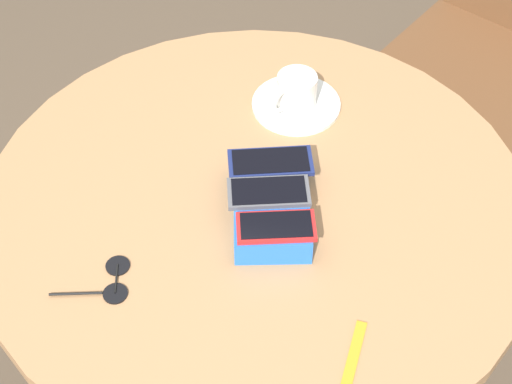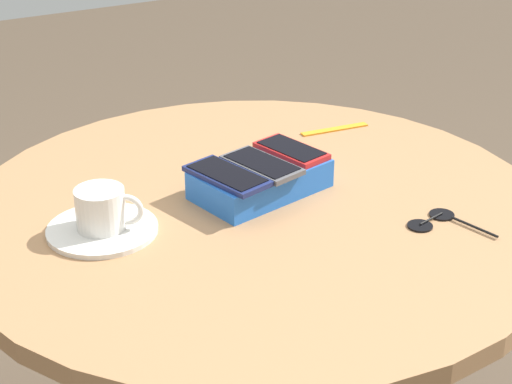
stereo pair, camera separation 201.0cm
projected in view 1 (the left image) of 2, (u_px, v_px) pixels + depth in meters
name	position (u px, v px, depth m)	size (l,w,h in m)	color
round_table	(256.00, 246.00, 1.53)	(0.93, 0.93, 0.72)	#2D2D2D
phone_box	(271.00, 204.00, 1.40)	(0.23, 0.16, 0.05)	blue
phone_red	(276.00, 227.00, 1.33)	(0.09, 0.13, 0.01)	red
phone_gray	(269.00, 192.00, 1.38)	(0.10, 0.14, 0.01)	#515156
phone_navy	(270.00, 162.00, 1.42)	(0.10, 0.15, 0.01)	navy
saucer	(296.00, 105.00, 1.59)	(0.17, 0.17, 0.01)	silver
coffee_cup	(296.00, 90.00, 1.56)	(0.09, 0.08, 0.06)	silver
lanyard_strap	(352.00, 361.00, 1.23)	(0.14, 0.02, 0.00)	orange
sunglasses	(112.00, 281.00, 1.32)	(0.10, 0.12, 0.01)	black
chair_near_window	(491.00, 53.00, 2.10)	(0.60, 0.60, 0.88)	brown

